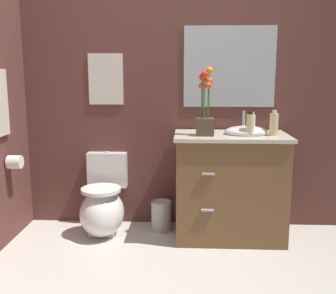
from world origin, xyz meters
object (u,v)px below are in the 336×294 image
(vanity_cabinet, at_px, (230,185))
(hand_wash_bottle, at_px, (274,124))
(soap_bottle, at_px, (250,125))
(wall_mirror, at_px, (229,67))
(lotion_bottle, at_px, (252,123))
(wall_poster, at_px, (106,79))
(flower_vase, at_px, (205,112))
(trash_bin, at_px, (161,216))
(toilet_paper_roll, at_px, (15,162))
(toilet, at_px, (103,206))

(vanity_cabinet, height_order, hand_wash_bottle, hand_wash_bottle)
(soap_bottle, xyz_separation_m, wall_mirror, (-0.14, 0.39, 0.46))
(lotion_bottle, xyz_separation_m, wall_poster, (-1.28, 0.22, 0.36))
(flower_vase, bearing_deg, trash_bin, 154.19)
(vanity_cabinet, xyz_separation_m, flower_vase, (-0.22, -0.07, 0.63))
(vanity_cabinet, bearing_deg, toilet_paper_roll, -174.53)
(toilet, xyz_separation_m, hand_wash_bottle, (1.43, -0.08, 0.75))
(soap_bottle, bearing_deg, vanity_cabinet, 143.09)
(toilet, distance_m, wall_poster, 1.13)
(vanity_cabinet, relative_size, soap_bottle, 5.38)
(hand_wash_bottle, bearing_deg, lotion_bottle, 139.85)
(soap_bottle, relative_size, wall_mirror, 0.25)
(lotion_bottle, bearing_deg, toilet, -177.91)
(soap_bottle, bearing_deg, flower_vase, 175.35)
(vanity_cabinet, relative_size, lotion_bottle, 6.01)
(vanity_cabinet, relative_size, flower_vase, 1.96)
(hand_wash_bottle, relative_size, wall_mirror, 0.25)
(toilet, relative_size, soap_bottle, 3.44)
(toilet, bearing_deg, wall_mirror, 13.70)
(hand_wash_bottle, height_order, wall_mirror, wall_mirror)
(wall_mirror, distance_m, toilet_paper_roll, 1.99)
(lotion_bottle, height_order, wall_mirror, wall_mirror)
(flower_vase, xyz_separation_m, trash_bin, (-0.37, 0.18, -0.95))
(lotion_bottle, xyz_separation_m, wall_mirror, (-0.18, 0.22, 0.47))
(toilet, xyz_separation_m, toilet_paper_roll, (-0.68, -0.20, 0.44))
(flower_vase, relative_size, toilet_paper_roll, 4.99)
(lotion_bottle, distance_m, toilet_paper_roll, 1.99)
(vanity_cabinet, bearing_deg, flower_vase, -162.43)
(flower_vase, relative_size, soap_bottle, 2.74)
(trash_bin, height_order, toilet_paper_roll, toilet_paper_roll)
(wall_mirror, bearing_deg, lotion_bottle, -50.82)
(vanity_cabinet, height_order, soap_bottle, soap_bottle)
(trash_bin, bearing_deg, toilet, -170.98)
(soap_bottle, distance_m, wall_poster, 1.34)
(flower_vase, xyz_separation_m, hand_wash_bottle, (0.56, 0.02, -0.10))
(toilet, height_order, hand_wash_bottle, hand_wash_bottle)
(trash_bin, xyz_separation_m, wall_poster, (-0.51, 0.19, 1.21))
(wall_poster, height_order, toilet_paper_roll, wall_poster)
(toilet_paper_roll, bearing_deg, wall_poster, 34.48)
(toilet, bearing_deg, trash_bin, 9.02)
(vanity_cabinet, relative_size, wall_poster, 2.39)
(hand_wash_bottle, bearing_deg, wall_mirror, 133.59)
(lotion_bottle, bearing_deg, wall_poster, 170.19)
(lotion_bottle, distance_m, hand_wash_bottle, 0.20)
(flower_vase, height_order, trash_bin, flower_vase)
(vanity_cabinet, relative_size, hand_wash_bottle, 5.29)
(vanity_cabinet, distance_m, lotion_bottle, 0.55)
(soap_bottle, bearing_deg, trash_bin, 164.08)
(flower_vase, distance_m, toilet_paper_roll, 1.61)
(toilet, xyz_separation_m, flower_vase, (0.88, -0.10, 0.85))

